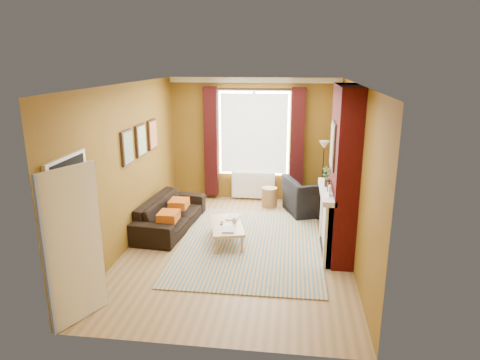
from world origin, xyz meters
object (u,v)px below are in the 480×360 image
(coffee_table, at_px, (226,226))
(wicker_stool, at_px, (269,197))
(armchair, at_px, (315,196))
(floor_lamp, at_px, (324,156))
(sofa, at_px, (170,213))

(coffee_table, distance_m, wicker_stool, 2.18)
(armchair, height_order, wicker_stool, armchair)
(coffee_table, relative_size, floor_lamp, 0.79)
(wicker_stool, bearing_deg, sofa, -139.88)
(wicker_stool, bearing_deg, coffee_table, -106.96)
(sofa, relative_size, wicker_stool, 4.82)
(wicker_stool, relative_size, floor_lamp, 0.29)
(sofa, bearing_deg, wicker_stool, -44.80)
(sofa, xyz_separation_m, floor_lamp, (2.97, 1.58, 0.88))
(sofa, relative_size, armchair, 1.73)
(wicker_stool, xyz_separation_m, floor_lamp, (1.14, 0.04, 0.97))
(armchair, distance_m, floor_lamp, 0.89)
(sofa, height_order, coffee_table, sofa)
(sofa, distance_m, wicker_stool, 2.39)
(sofa, distance_m, armchair, 3.07)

